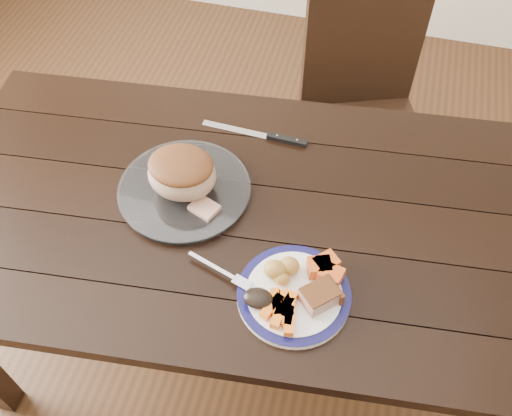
% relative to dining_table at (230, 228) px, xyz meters
% --- Properties ---
extents(ground, '(4.00, 4.00, 0.00)m').
position_rel_dining_table_xyz_m(ground, '(0.00, 0.00, -0.66)').
color(ground, '#472B16').
rests_on(ground, ground).
extents(dining_table, '(1.68, 1.06, 0.75)m').
position_rel_dining_table_xyz_m(dining_table, '(0.00, 0.00, 0.00)').
color(dining_table, black).
rests_on(dining_table, ground).
extents(chair_far, '(0.55, 0.55, 0.93)m').
position_rel_dining_table_xyz_m(chair_far, '(0.29, 0.73, -0.13)').
color(chair_far, black).
rests_on(chair_far, ground).
extents(dinner_plate, '(0.27, 0.27, 0.02)m').
position_rel_dining_table_xyz_m(dinner_plate, '(0.22, -0.22, 0.10)').
color(dinner_plate, white).
rests_on(dinner_plate, dining_table).
extents(plate_rim, '(0.27, 0.27, 0.02)m').
position_rel_dining_table_xyz_m(plate_rim, '(0.22, -0.22, 0.11)').
color(plate_rim, '#0F0D42').
rests_on(plate_rim, dinner_plate).
extents(serving_platter, '(0.35, 0.35, 0.02)m').
position_rel_dining_table_xyz_m(serving_platter, '(-0.13, 0.02, 0.10)').
color(serving_platter, white).
rests_on(serving_platter, dining_table).
extents(pork_slice, '(0.10, 0.10, 0.04)m').
position_rel_dining_table_xyz_m(pork_slice, '(0.28, -0.22, 0.13)').
color(pork_slice, '#AD7969').
rests_on(pork_slice, dinner_plate).
extents(roasted_potatoes, '(0.08, 0.07, 0.05)m').
position_rel_dining_table_xyz_m(roasted_potatoes, '(0.18, -0.18, 0.13)').
color(roasted_potatoes, gold).
rests_on(roasted_potatoes, dinner_plate).
extents(carrot_batons, '(0.09, 0.11, 0.02)m').
position_rel_dining_table_xyz_m(carrot_batons, '(0.21, -0.27, 0.12)').
color(carrot_batons, orange).
rests_on(carrot_batons, dinner_plate).
extents(pumpkin_wedges, '(0.10, 0.09, 0.04)m').
position_rel_dining_table_xyz_m(pumpkin_wedges, '(0.28, -0.15, 0.13)').
color(pumpkin_wedges, '#F65B1B').
rests_on(pumpkin_wedges, dinner_plate).
extents(dark_mushroom, '(0.07, 0.05, 0.03)m').
position_rel_dining_table_xyz_m(dark_mushroom, '(0.15, -0.26, 0.13)').
color(dark_mushroom, black).
rests_on(dark_mushroom, dinner_plate).
extents(fork, '(0.17, 0.07, 0.00)m').
position_rel_dining_table_xyz_m(fork, '(0.05, -0.21, 0.11)').
color(fork, silver).
rests_on(fork, dinner_plate).
extents(roast_joint, '(0.18, 0.16, 0.12)m').
position_rel_dining_table_xyz_m(roast_joint, '(-0.13, 0.02, 0.17)').
color(roast_joint, tan).
rests_on(roast_joint, serving_platter).
extents(cut_slice, '(0.09, 0.08, 0.02)m').
position_rel_dining_table_xyz_m(cut_slice, '(-0.05, -0.04, 0.12)').
color(cut_slice, tan).
rests_on(cut_slice, serving_platter).
extents(carving_knife, '(0.32, 0.04, 0.01)m').
position_rel_dining_table_xyz_m(carving_knife, '(0.06, 0.28, 0.10)').
color(carving_knife, silver).
rests_on(carving_knife, dining_table).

